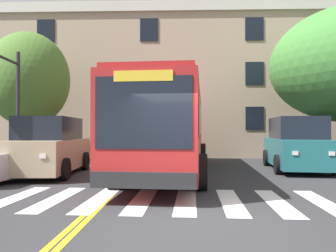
{
  "coord_description": "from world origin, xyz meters",
  "views": [
    {
      "loc": [
        -0.23,
        -6.12,
        1.69
      ],
      "look_at": [
        -0.6,
        5.86,
        1.85
      ],
      "focal_mm": 35.0,
      "sensor_mm": 36.0,
      "label": 1
    }
  ],
  "objects": [
    {
      "name": "crosswalk",
      "position": [
        -0.58,
        1.78,
        0.0
      ],
      "size": [
        8.06,
        3.35,
        0.01
      ],
      "color": "white",
      "rests_on": "ground"
    },
    {
      "name": "car_black_behind_bus",
      "position": [
        -1.96,
        16.94,
        0.81
      ],
      "size": [
        2.52,
        4.98,
        1.78
      ],
      "color": "black",
      "rests_on": "ground"
    },
    {
      "name": "street_tree_curbside_small",
      "position": [
        -7.97,
        10.53,
        4.3
      ],
      "size": [
        5.48,
        5.46,
        6.76
      ],
      "color": "brown",
      "rests_on": "ground"
    },
    {
      "name": "car_tan_near_lane",
      "position": [
        -5.14,
        6.24,
        1.04
      ],
      "size": [
        2.45,
        4.87,
        2.19
      ],
      "color": "tan",
      "rests_on": "ground"
    },
    {
      "name": "lane_line_yellow_inner",
      "position": [
        -2.11,
        15.78,
        0.0
      ],
      "size": [
        0.12,
        36.0,
        0.01
      ],
      "primitive_type": "cube",
      "color": "gold",
      "rests_on": "ground"
    },
    {
      "name": "building_facade",
      "position": [
        -2.0,
        18.08,
        4.85
      ],
      "size": [
        31.96,
        8.79,
        9.68
      ],
      "color": "tan",
      "rests_on": "ground"
    },
    {
      "name": "car_teal_far_lane",
      "position": [
        4.82,
        8.0,
        1.07
      ],
      "size": [
        2.74,
        5.17,
        2.24
      ],
      "color": "#236B70",
      "rests_on": "ground"
    },
    {
      "name": "ground_plane",
      "position": [
        0.0,
        0.0,
        0.0
      ],
      "size": [
        120.0,
        120.0,
        0.0
      ],
      "primitive_type": "plane",
      "color": "#303033"
    },
    {
      "name": "city_bus",
      "position": [
        -0.56,
        6.89,
        1.78
      ],
      "size": [
        3.49,
        11.86,
        3.27
      ],
      "color": "#B22323",
      "rests_on": "ground"
    },
    {
      "name": "lane_line_yellow_outer",
      "position": [
        -1.95,
        15.78,
        0.0
      ],
      "size": [
        0.12,
        36.0,
        0.01
      ],
      "primitive_type": "cube",
      "color": "gold",
      "rests_on": "ground"
    },
    {
      "name": "traffic_light_far_corner",
      "position": [
        -7.03,
        6.1,
        3.35
      ],
      "size": [
        0.38,
        3.69,
        5.05
      ],
      "color": "#28282D",
      "rests_on": "ground"
    }
  ]
}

